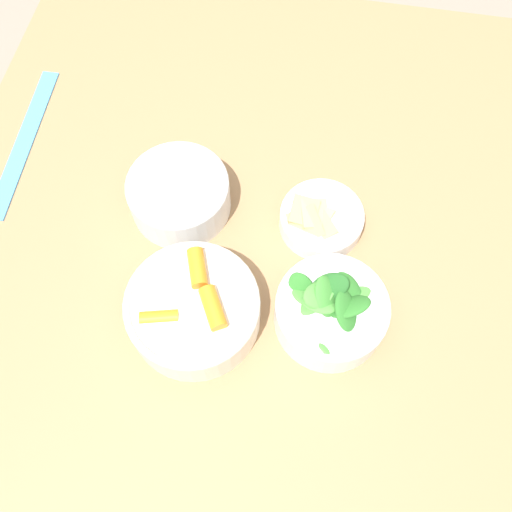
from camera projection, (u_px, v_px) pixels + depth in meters
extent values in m
plane|color=gray|center=(246.00, 378.00, 1.50)|extent=(10.00, 10.00, 0.00)
cube|color=#99724C|center=(239.00, 264.00, 0.85)|extent=(1.13, 0.93, 0.03)
cube|color=olive|center=(448.00, 165.00, 1.36)|extent=(0.06, 0.06, 0.71)
cube|color=olive|center=(122.00, 118.00, 1.42)|extent=(0.06, 0.06, 0.71)
cylinder|color=silver|center=(194.00, 311.00, 0.77)|extent=(0.18, 0.18, 0.06)
torus|color=silver|center=(192.00, 303.00, 0.74)|extent=(0.18, 0.18, 0.01)
cylinder|color=orange|center=(160.00, 318.00, 0.74)|extent=(0.04, 0.05, 0.02)
cylinder|color=orange|center=(191.00, 307.00, 0.75)|extent=(0.05, 0.02, 0.02)
cylinder|color=orange|center=(204.00, 299.00, 0.76)|extent=(0.02, 0.05, 0.02)
cylinder|color=orange|center=(197.00, 268.00, 0.75)|extent=(0.06, 0.04, 0.02)
cylinder|color=orange|center=(213.00, 308.00, 0.73)|extent=(0.06, 0.05, 0.02)
cylinder|color=white|center=(330.00, 313.00, 0.77)|extent=(0.15, 0.15, 0.06)
torus|color=white|center=(333.00, 306.00, 0.74)|extent=(0.15, 0.15, 0.01)
ellipsoid|color=#4C933D|center=(322.00, 295.00, 0.73)|extent=(0.06, 0.07, 0.04)
ellipsoid|color=#2D7028|center=(303.00, 289.00, 0.75)|extent=(0.05, 0.06, 0.04)
ellipsoid|color=#3D8433|center=(326.00, 296.00, 0.73)|extent=(0.07, 0.05, 0.05)
ellipsoid|color=#235B23|center=(330.00, 287.00, 0.73)|extent=(0.05, 0.06, 0.05)
ellipsoid|color=#4C933D|center=(359.00, 289.00, 0.76)|extent=(0.06, 0.05, 0.04)
ellipsoid|color=#4C933D|center=(304.00, 294.00, 0.75)|extent=(0.06, 0.05, 0.04)
ellipsoid|color=#2D7028|center=(350.00, 307.00, 0.73)|extent=(0.06, 0.06, 0.04)
ellipsoid|color=#4C933D|center=(325.00, 343.00, 0.73)|extent=(0.04, 0.03, 0.04)
ellipsoid|color=#2D7028|center=(346.00, 311.00, 0.73)|extent=(0.07, 0.05, 0.05)
ellipsoid|color=#2D7028|center=(348.00, 290.00, 0.74)|extent=(0.06, 0.06, 0.03)
ellipsoid|color=#4C933D|center=(319.00, 304.00, 0.73)|extent=(0.04, 0.05, 0.03)
ellipsoid|color=#4C933D|center=(315.00, 300.00, 0.74)|extent=(0.06, 0.06, 0.06)
cylinder|color=silver|center=(180.00, 196.00, 0.84)|extent=(0.15, 0.15, 0.06)
torus|color=silver|center=(177.00, 185.00, 0.82)|extent=(0.15, 0.15, 0.01)
cylinder|color=#936042|center=(180.00, 199.00, 0.85)|extent=(0.13, 0.13, 0.03)
ellipsoid|color=#A36B4C|center=(135.00, 199.00, 0.83)|extent=(0.01, 0.01, 0.01)
ellipsoid|color=#8E5B3D|center=(188.00, 164.00, 0.85)|extent=(0.01, 0.01, 0.01)
ellipsoid|color=#8E5B3D|center=(190.00, 156.00, 0.86)|extent=(0.01, 0.01, 0.01)
ellipsoid|color=#8E5B3D|center=(152.00, 178.00, 0.84)|extent=(0.01, 0.01, 0.01)
ellipsoid|color=#AD7551|center=(138.00, 190.00, 0.83)|extent=(0.01, 0.01, 0.01)
ellipsoid|color=#8E5B3D|center=(161.00, 201.00, 0.82)|extent=(0.01, 0.01, 0.01)
ellipsoid|color=#A36B4C|center=(199.00, 158.00, 0.85)|extent=(0.01, 0.01, 0.01)
ellipsoid|color=#A36B4C|center=(204.00, 181.00, 0.84)|extent=(0.01, 0.01, 0.01)
ellipsoid|color=#AD7551|center=(180.00, 155.00, 0.86)|extent=(0.01, 0.01, 0.01)
cylinder|color=beige|center=(146.00, 198.00, 0.82)|extent=(0.03, 0.03, 0.01)
cylinder|color=#E0A88E|center=(206.00, 184.00, 0.83)|extent=(0.03, 0.03, 0.01)
cylinder|color=#E0A88E|center=(199.00, 209.00, 0.81)|extent=(0.03, 0.03, 0.01)
cylinder|color=#E0A88E|center=(197.00, 186.00, 0.83)|extent=(0.03, 0.03, 0.01)
cylinder|color=white|center=(321.00, 220.00, 0.84)|extent=(0.12, 0.12, 0.03)
torus|color=white|center=(322.00, 215.00, 0.83)|extent=(0.12, 0.12, 0.01)
cube|color=tan|center=(306.00, 224.00, 0.83)|extent=(0.07, 0.07, 0.03)
cube|color=tan|center=(313.00, 220.00, 0.83)|extent=(0.07, 0.06, 0.02)
cube|color=tan|center=(318.00, 227.00, 0.82)|extent=(0.06, 0.06, 0.02)
cube|color=tan|center=(305.00, 225.00, 0.82)|extent=(0.06, 0.06, 0.03)
cube|color=tan|center=(315.00, 214.00, 0.83)|extent=(0.06, 0.05, 0.02)
cube|color=tan|center=(304.00, 211.00, 0.83)|extent=(0.05, 0.04, 0.02)
cube|color=#4C99E0|center=(25.00, 141.00, 0.92)|extent=(0.29, 0.04, 0.00)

